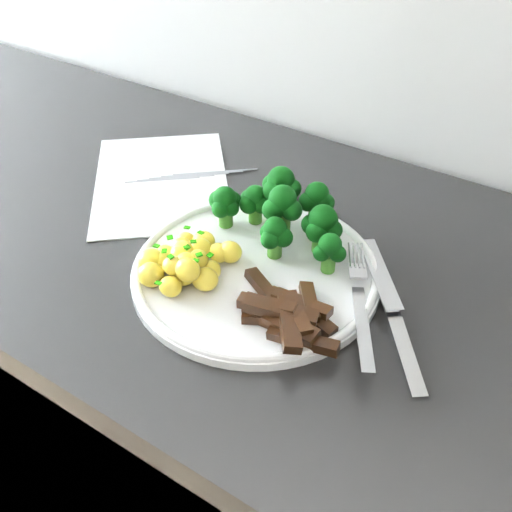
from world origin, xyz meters
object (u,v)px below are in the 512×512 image
Objects in this scene: recipe_paper at (162,181)px; plate at (256,270)px; broccoli at (284,210)px; fork at (361,307)px; beef_strips at (288,314)px; counter at (264,452)px; knife at (397,328)px; potatoes at (186,262)px.

recipe_paper is 1.12× the size of plate.
fork is at bearing -27.23° from broccoli.
fork is (0.37, -0.10, 0.02)m from recipe_paper.
recipe_paper is 2.24× the size of beef_strips.
counter is at bearing -103.82° from broccoli.
knife is at bearing -12.45° from counter.
plate is 1.47× the size of knife.
beef_strips reaches higher than plate.
fork is (0.06, 0.05, -0.00)m from beef_strips.
recipe_paper is 1.64× the size of knife.
broccoli is 0.15m from beef_strips.
beef_strips is at bearing -26.75° from recipe_paper.
plate is 0.18m from knife.
counter is 12.02× the size of broccoli.
knife is (0.19, -0.04, 0.46)m from counter.
beef_strips is (0.14, -0.01, -0.00)m from potatoes.
broccoli reaches higher than plate.
recipe_paper is at bearing 164.64° from fork.
fork reaches higher than counter.
broccoli is at bearing 63.46° from potatoes.
plate is 0.14m from fork.
counter is at bearing 105.75° from plate.
knife is (0.18, -0.07, -0.04)m from broccoli.
fork is (0.15, -0.04, 0.47)m from counter.
broccoli is at bearing 76.18° from counter.
potatoes is 0.14m from beef_strips.
plate is 1.50× the size of broccoli.
potatoes is 0.82× the size of beef_strips.
knife is (0.24, 0.05, -0.02)m from potatoes.
counter is at bearing 59.98° from potatoes.
counter is 16.10× the size of beef_strips.
potatoes is at bearing -41.86° from recipe_paper.
plate is at bearing -179.44° from knife.
counter is 8.03× the size of plate.
fork is (0.14, -0.07, -0.03)m from broccoli.
fork is at bearing -177.16° from knife.
broccoli reaches higher than counter.
counter is 0.46m from plate.
fork reaches higher than recipe_paper.
beef_strips is (0.08, -0.13, -0.03)m from broccoli.
counter is 0.49m from beef_strips.
fork is (0.14, -0.00, 0.01)m from plate.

